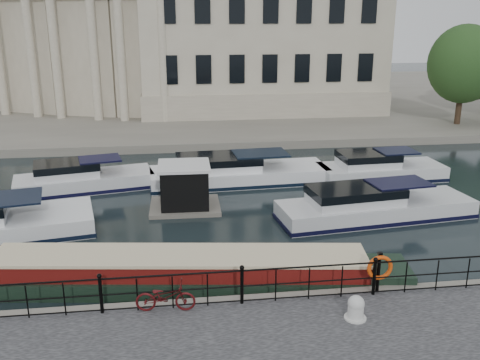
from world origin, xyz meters
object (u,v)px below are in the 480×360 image
object	(u,v)px
life_ring_post	(380,268)
mooring_bollard	(356,308)
narrowboat	(180,277)
harbour_hut	(185,189)
bicycle	(165,297)

from	to	relation	value
life_ring_post	mooring_bollard	bearing A→B (deg)	-131.64
narrowboat	life_ring_post	bearing A→B (deg)	-12.14
life_ring_post	harbour_hut	world-z (taller)	harbour_hut
life_ring_post	narrowboat	distance (m)	6.40
narrowboat	harbour_hut	world-z (taller)	harbour_hut
bicycle	mooring_bollard	xyz separation A→B (m)	(5.22, -1.10, -0.12)
bicycle	life_ring_post	xyz separation A→B (m)	(6.39, 0.20, 0.37)
mooring_bollard	harbour_hut	size ratio (longest dim) A/B	0.21
life_ring_post	narrowboat	world-z (taller)	life_ring_post
bicycle	harbour_hut	size ratio (longest dim) A/B	0.52
bicycle	life_ring_post	distance (m)	6.40
bicycle	mooring_bollard	bearing A→B (deg)	-96.47
bicycle	life_ring_post	world-z (taller)	life_ring_post
mooring_bollard	harbour_hut	bearing A→B (deg)	111.71
mooring_bollard	life_ring_post	world-z (taller)	life_ring_post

